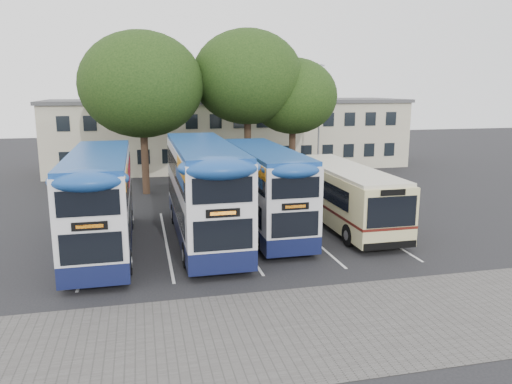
{
  "coord_description": "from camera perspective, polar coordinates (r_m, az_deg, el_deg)",
  "views": [
    {
      "loc": [
        -8.28,
        -18.49,
        7.32
      ],
      "look_at": [
        -2.77,
        5.0,
        2.22
      ],
      "focal_mm": 35.0,
      "sensor_mm": 36.0,
      "label": 1
    }
  ],
  "objects": [
    {
      "name": "bay_lines",
      "position": [
        25.01,
        -2.2,
        -5.07
      ],
      "size": [
        14.12,
        11.0,
        0.01
      ],
      "color": "silver",
      "rests_on": "ground"
    },
    {
      "name": "bus_dd_mid",
      "position": [
        24.06,
        -6.03,
        0.56
      ],
      "size": [
        2.74,
        11.31,
        4.72
      ],
      "color": "#10163C",
      "rests_on": "ground"
    },
    {
      "name": "lamp_post",
      "position": [
        41.08,
        7.24,
        8.73
      ],
      "size": [
        0.25,
        1.05,
        9.06
      ],
      "color": "gray",
      "rests_on": "ground"
    },
    {
      "name": "paving_strip",
      "position": [
        16.58,
        10.89,
        -14.47
      ],
      "size": [
        40.0,
        6.0,
        0.01
      ],
      "primitive_type": "cube",
      "color": "#595654",
      "rests_on": "ground"
    },
    {
      "name": "tree_mid",
      "position": [
        36.52,
        -0.99,
        12.99
      ],
      "size": [
        7.91,
        7.91,
        11.37
      ],
      "color": "black",
      "rests_on": "ground"
    },
    {
      "name": "depot_building",
      "position": [
        46.41,
        -2.9,
        6.77
      ],
      "size": [
        32.4,
        8.4,
        6.2
      ],
      "color": "#BBAE97",
      "rests_on": "ground"
    },
    {
      "name": "bus_single",
      "position": [
        27.19,
        9.9,
        0.02
      ],
      "size": [
        2.69,
        10.58,
        3.16
      ],
      "color": "#CEC589",
      "rests_on": "ground"
    },
    {
      "name": "ground",
      "position": [
        21.54,
        10.37,
        -8.13
      ],
      "size": [
        120.0,
        120.0,
        0.0
      ],
      "primitive_type": "plane",
      "color": "black",
      "rests_on": "ground"
    },
    {
      "name": "bus_dd_right",
      "position": [
        25.54,
        1.01,
        0.73
      ],
      "size": [
        2.49,
        10.26,
        4.27
      ],
      "color": "#10163C",
      "rests_on": "ground"
    },
    {
      "name": "tree_right",
      "position": [
        37.71,
        4.25,
        10.85
      ],
      "size": [
        6.57,
        6.57,
        9.44
      ],
      "color": "black",
      "rests_on": "ground"
    },
    {
      "name": "bus_dd_left",
      "position": [
        23.51,
        -17.34,
        -0.55
      ],
      "size": [
        2.6,
        10.7,
        4.46
      ],
      "color": "#10163C",
      "rests_on": "ground"
    },
    {
      "name": "tree_left",
      "position": [
        34.93,
        -12.95,
        11.86
      ],
      "size": [
        8.33,
        8.33,
        11.0
      ],
      "color": "black",
      "rests_on": "ground"
    }
  ]
}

